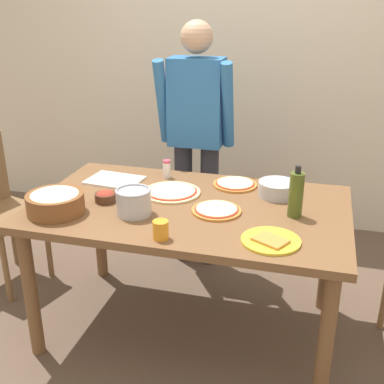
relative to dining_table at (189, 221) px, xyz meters
The scene contains 16 objects.
ground 0.67m from the dining_table, ahead, with size 8.00×8.00×0.00m, color brown.
wall_back 1.72m from the dining_table, 90.00° to the left, with size 5.60×0.10×2.60m, color beige.
dining_table is the anchor object (origin of this frame).
person_cook 0.82m from the dining_table, 102.09° to the left, with size 0.49×0.25×1.62m.
pizza_raw_on_board 0.21m from the dining_table, 137.97° to the left, with size 0.31×0.31×0.02m.
pizza_cooked_on_tray 0.19m from the dining_table, 18.19° to the right, with size 0.25×0.25×0.02m.
pizza_second_cooked 0.38m from the dining_table, 61.58° to the left, with size 0.25×0.25×0.02m.
plate_with_slice 0.55m from the dining_table, 33.90° to the right, with size 0.26×0.26×0.02m.
popcorn_bowl 0.68m from the dining_table, 156.18° to the right, with size 0.28×0.28×0.11m.
mixing_bowl_steel 0.50m from the dining_table, 29.18° to the left, with size 0.20×0.20×0.08m.
small_sauce_bowl 0.45m from the dining_table, behind, with size 0.11×0.11×0.06m.
olive_oil_bottle 0.56m from the dining_table, ahead, with size 0.07×0.07×0.26m.
steel_pot 0.33m from the dining_table, 141.76° to the right, with size 0.17×0.17×0.13m.
cup_orange 0.42m from the dining_table, 93.21° to the right, with size 0.07×0.07×0.09m, color orange.
salt_shaker 0.45m from the dining_table, 123.64° to the left, with size 0.04×0.04×0.11m.
cutting_board_white 0.56m from the dining_table, 157.15° to the left, with size 0.30×0.22×0.01m, color white.
Camera 1 is at (0.61, -2.19, 1.75)m, focal length 45.52 mm.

